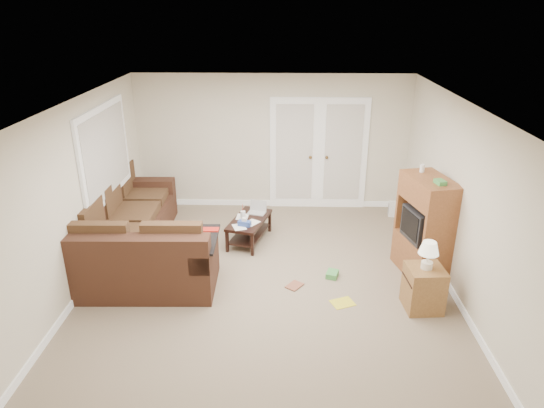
{
  "coord_description": "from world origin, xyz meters",
  "views": [
    {
      "loc": [
        0.22,
        -5.93,
        3.62
      ],
      "look_at": [
        0.06,
        0.15,
        1.1
      ],
      "focal_mm": 32.0,
      "sensor_mm": 36.0,
      "label": 1
    }
  ],
  "objects_px": {
    "tv_armoire": "(425,227)",
    "side_cabinet": "(424,285)",
    "sectional_sofa": "(134,239)",
    "coffee_table": "(250,229)"
  },
  "relations": [
    {
      "from": "tv_armoire",
      "to": "side_cabinet",
      "type": "height_order",
      "value": "tv_armoire"
    },
    {
      "from": "sectional_sofa",
      "to": "side_cabinet",
      "type": "xyz_separation_m",
      "value": [
        4.01,
        -1.12,
        -0.03
      ]
    },
    {
      "from": "tv_armoire",
      "to": "coffee_table",
      "type": "bearing_deg",
      "value": 146.51
    },
    {
      "from": "sectional_sofa",
      "to": "side_cabinet",
      "type": "bearing_deg",
      "value": -16.87
    },
    {
      "from": "sectional_sofa",
      "to": "coffee_table",
      "type": "height_order",
      "value": "sectional_sofa"
    },
    {
      "from": "sectional_sofa",
      "to": "side_cabinet",
      "type": "height_order",
      "value": "side_cabinet"
    },
    {
      "from": "coffee_table",
      "to": "side_cabinet",
      "type": "bearing_deg",
      "value": -22.93
    },
    {
      "from": "coffee_table",
      "to": "tv_armoire",
      "type": "xyz_separation_m",
      "value": [
        2.53,
        -0.95,
        0.51
      ]
    },
    {
      "from": "coffee_table",
      "to": "sectional_sofa",
      "type": "bearing_deg",
      "value": -141.19
    },
    {
      "from": "coffee_table",
      "to": "tv_armoire",
      "type": "height_order",
      "value": "tv_armoire"
    }
  ]
}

